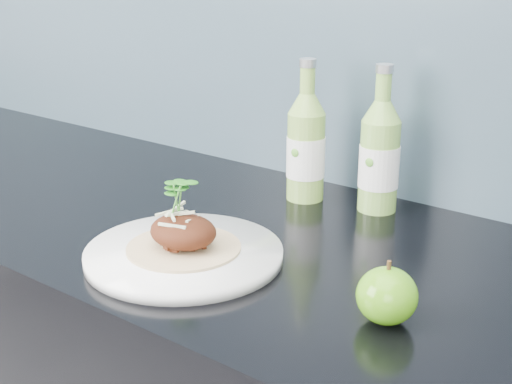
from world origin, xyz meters
TOP-DOWN VIEW (x-y plane):
  - dinner_plate at (-0.12, 1.57)m, footprint 0.29×0.29m
  - pork_taco at (-0.12, 1.57)m, footprint 0.16×0.16m
  - green_apple at (0.18, 1.58)m, footprint 0.09×0.09m
  - cider_bottle_left at (-0.13, 1.88)m, footprint 0.08×0.08m
  - cider_bottle_right at (-0.00, 1.91)m, footprint 0.08×0.08m

SIDE VIEW (x-z plane):
  - dinner_plate at x=-0.12m, z-range 0.90..0.92m
  - green_apple at x=0.18m, z-range 0.90..0.97m
  - pork_taco at x=-0.12m, z-range 0.89..0.99m
  - cider_bottle_left at x=-0.13m, z-range 0.87..1.11m
  - cider_bottle_right at x=0.00m, z-range 0.87..1.11m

